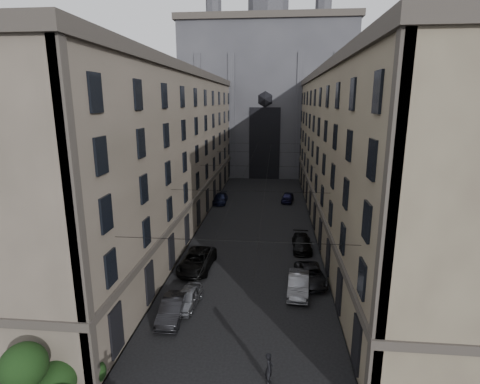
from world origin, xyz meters
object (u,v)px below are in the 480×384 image
(car_left_far, at_px, (220,198))
(car_right_midfar, at_px, (302,243))
(car_left_near, at_px, (188,298))
(car_left_midfar, at_px, (197,261))
(car_right_near, at_px, (298,284))
(car_right_far, at_px, (288,197))
(car_left_midnear, at_px, (172,309))
(pedestrian, at_px, (269,368))
(gothic_tower, at_px, (267,89))
(car_right_midnear, at_px, (311,275))

(car_left_far, xyz_separation_m, car_right_midfar, (11.22, -17.52, -0.01))
(car_left_near, height_order, car_left_midfar, car_left_midfar)
(car_right_near, distance_m, car_right_far, 28.31)
(car_left_midnear, xyz_separation_m, car_right_near, (9.18, 4.58, 0.04))
(car_left_midnear, height_order, car_left_midfar, car_left_midfar)
(pedestrian, bearing_deg, gothic_tower, 6.22)
(gothic_tower, height_order, car_right_midnear, gothic_tower)
(car_left_midfar, height_order, pedestrian, pedestrian)
(car_left_far, relative_size, pedestrian, 2.64)
(car_right_far, bearing_deg, car_left_far, -163.76)
(car_left_midfar, relative_size, car_right_midfar, 1.23)
(car_left_near, distance_m, car_right_far, 32.25)
(gothic_tower, distance_m, car_left_midfar, 55.99)
(car_left_far, bearing_deg, pedestrian, -79.14)
(car_left_midfar, bearing_deg, car_right_midfar, 32.58)
(car_left_near, bearing_deg, car_right_midfar, 57.69)
(car_right_midfar, relative_size, car_right_far, 1.16)
(car_left_midfar, xyz_separation_m, car_left_far, (-1.25, 23.20, -0.12))
(car_right_far, bearing_deg, car_left_midnear, -97.54)
(pedestrian, bearing_deg, car_right_midfar, -4.44)
(gothic_tower, bearing_deg, car_right_near, -85.68)
(car_right_near, bearing_deg, car_right_midnear, 64.41)
(car_right_midnear, bearing_deg, car_left_midnear, -155.06)
(car_left_near, distance_m, car_right_midnear, 10.78)
(car_left_midnear, bearing_deg, pedestrian, -41.11)
(car_left_midnear, relative_size, car_left_midfar, 0.76)
(car_right_midnear, bearing_deg, pedestrian, -112.70)
(car_left_near, xyz_separation_m, pedestrian, (6.32, -7.39, 0.23))
(car_left_near, height_order, car_right_far, car_right_far)
(car_left_midnear, bearing_deg, car_left_near, 66.13)
(gothic_tower, distance_m, car_right_midnear, 57.64)
(pedestrian, bearing_deg, car_right_far, 1.32)
(gothic_tower, xyz_separation_m, car_right_near, (4.29, -56.75, -17.03))
(car_left_midfar, height_order, car_right_midnear, car_left_midfar)
(car_left_midnear, height_order, car_left_far, car_left_midnear)
(car_right_far, bearing_deg, car_right_midnear, -79.37)
(car_left_near, bearing_deg, car_right_near, 23.77)
(gothic_tower, height_order, car_right_near, gothic_tower)
(gothic_tower, distance_m, pedestrian, 69.09)
(car_left_midnear, bearing_deg, gothic_tower, 83.09)
(gothic_tower, height_order, car_left_midnear, gothic_tower)
(car_left_midnear, relative_size, car_right_midnear, 0.92)
(car_left_midnear, bearing_deg, car_left_midfar, 87.12)
(gothic_tower, bearing_deg, car_left_midnear, -94.56)
(car_right_near, xyz_separation_m, car_right_midfar, (0.87, 9.29, -0.08))
(gothic_tower, relative_size, car_right_far, 13.98)
(car_left_far, relative_size, car_right_midnear, 1.00)
(car_left_near, height_order, car_right_midnear, car_left_near)
(gothic_tower, xyz_separation_m, pedestrian, (2.12, -66.96, -16.88))
(car_left_midnear, bearing_deg, car_left_far, 89.79)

